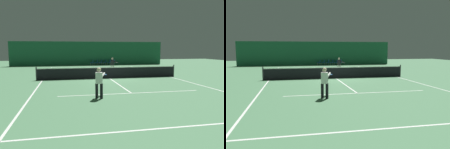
# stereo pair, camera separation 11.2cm
# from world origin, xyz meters

# --- Properties ---
(ground_plane) EXTENTS (60.00, 60.00, 0.00)m
(ground_plane) POSITION_xyz_m (0.00, 0.00, 0.00)
(ground_plane) COLOR #4C7F56
(backdrop_curtain) EXTENTS (23.00, 0.12, 3.56)m
(backdrop_curtain) POSITION_xyz_m (0.00, 15.15, 1.78)
(backdrop_curtain) COLOR #1E5B3D
(backdrop_curtain) RESTS_ON ground
(court_line_baseline_far) EXTENTS (11.00, 0.10, 0.00)m
(court_line_baseline_far) POSITION_xyz_m (0.00, 11.90, 0.00)
(court_line_baseline_far) COLOR white
(court_line_baseline_far) RESTS_ON ground
(court_line_baseline_near) EXTENTS (11.00, 0.10, 0.00)m
(court_line_baseline_near) POSITION_xyz_m (0.00, -11.90, 0.00)
(court_line_baseline_near) COLOR white
(court_line_baseline_near) RESTS_ON ground
(court_line_service_far) EXTENTS (8.25, 0.10, 0.00)m
(court_line_service_far) POSITION_xyz_m (0.00, 6.40, 0.00)
(court_line_service_far) COLOR white
(court_line_service_far) RESTS_ON ground
(court_line_service_near) EXTENTS (8.25, 0.10, 0.00)m
(court_line_service_near) POSITION_xyz_m (0.00, -6.40, 0.00)
(court_line_service_near) COLOR white
(court_line_service_near) RESTS_ON ground
(court_line_sideline_left) EXTENTS (0.10, 23.80, 0.00)m
(court_line_sideline_left) POSITION_xyz_m (-5.50, 0.00, 0.00)
(court_line_sideline_left) COLOR white
(court_line_sideline_left) RESTS_ON ground
(court_line_sideline_right) EXTENTS (0.10, 23.80, 0.00)m
(court_line_sideline_right) POSITION_xyz_m (5.50, 0.00, 0.00)
(court_line_sideline_right) COLOR white
(court_line_sideline_right) RESTS_ON ground
(court_line_centre) EXTENTS (0.10, 12.80, 0.00)m
(court_line_centre) POSITION_xyz_m (0.00, 0.00, 0.00)
(court_line_centre) COLOR white
(court_line_centre) RESTS_ON ground
(tennis_net) EXTENTS (12.00, 0.10, 1.07)m
(tennis_net) POSITION_xyz_m (0.00, 0.00, 0.51)
(tennis_net) COLOR black
(tennis_net) RESTS_ON ground
(player_near) EXTENTS (0.86, 1.34, 1.59)m
(player_near) POSITION_xyz_m (-1.99, -7.27, 0.93)
(player_near) COLOR black
(player_near) RESTS_ON ground
(player_far) EXTENTS (0.71, 1.34, 1.55)m
(player_far) POSITION_xyz_m (1.25, 4.61, 0.90)
(player_far) COLOR beige
(player_far) RESTS_ON ground
(courtside_chair_0) EXTENTS (0.44, 0.44, 0.84)m
(courtside_chair_0) POSITION_xyz_m (0.28, 14.60, 0.49)
(courtside_chair_0) COLOR #99999E
(courtside_chair_0) RESTS_ON ground
(courtside_chair_1) EXTENTS (0.44, 0.44, 0.84)m
(courtside_chair_1) POSITION_xyz_m (0.93, 14.60, 0.49)
(courtside_chair_1) COLOR #99999E
(courtside_chair_1) RESTS_ON ground
(courtside_chair_2) EXTENTS (0.44, 0.44, 0.84)m
(courtside_chair_2) POSITION_xyz_m (1.58, 14.60, 0.49)
(courtside_chair_2) COLOR #99999E
(courtside_chair_2) RESTS_ON ground
(courtside_chair_3) EXTENTS (0.44, 0.44, 0.84)m
(courtside_chair_3) POSITION_xyz_m (2.24, 14.60, 0.49)
(courtside_chair_3) COLOR #99999E
(courtside_chair_3) RESTS_ON ground
(courtside_chair_4) EXTENTS (0.44, 0.44, 0.84)m
(courtside_chair_4) POSITION_xyz_m (2.89, 14.60, 0.49)
(courtside_chair_4) COLOR #99999E
(courtside_chair_4) RESTS_ON ground
(courtside_chair_5) EXTENTS (0.44, 0.44, 0.84)m
(courtside_chair_5) POSITION_xyz_m (3.55, 14.60, 0.49)
(courtside_chair_5) COLOR #99999E
(courtside_chair_5) RESTS_ON ground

